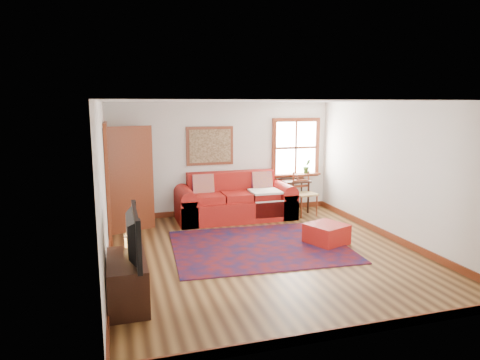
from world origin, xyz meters
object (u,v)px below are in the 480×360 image
object	(u,v)px
red_leather_sofa	(235,203)
media_cabinet	(127,281)
side_table	(295,185)
ladder_back_chair	(304,192)
red_ottoman	(326,234)

from	to	relation	value
red_leather_sofa	media_cabinet	world-z (taller)	red_leather_sofa
side_table	ladder_back_chair	xyz separation A→B (m)	(0.09, -0.29, -0.09)
red_ottoman	side_table	bearing A→B (deg)	59.00
red_leather_sofa	red_ottoman	world-z (taller)	red_leather_sofa
red_leather_sofa	red_ottoman	xyz separation A→B (m)	(1.10, -2.12, -0.15)
red_leather_sofa	media_cabinet	size ratio (longest dim) A/B	2.39
red_leather_sofa	side_table	xyz separation A→B (m)	(1.46, 0.13, 0.29)
side_table	ladder_back_chair	bearing A→B (deg)	-72.59
red_leather_sofa	media_cabinet	distance (m)	4.25
red_ottoman	media_cabinet	distance (m)	3.75
red_leather_sofa	media_cabinet	bearing A→B (deg)	-124.16
red_ottoman	side_table	world-z (taller)	side_table
side_table	ladder_back_chair	size ratio (longest dim) A/B	0.77
side_table	media_cabinet	bearing A→B (deg)	-136.49
ladder_back_chair	media_cabinet	size ratio (longest dim) A/B	0.92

